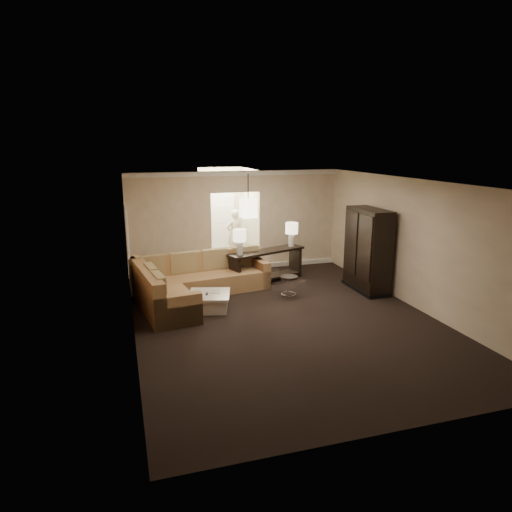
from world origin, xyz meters
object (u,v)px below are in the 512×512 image
object	(u,v)px
coffee_table	(209,301)
person	(234,231)
sectional_sofa	(191,283)
armoire	(367,252)
console_table	(267,263)
drink_table	(289,282)

from	to	relation	value
coffee_table	person	size ratio (longest dim) A/B	0.64
sectional_sofa	person	size ratio (longest dim) A/B	1.96
sectional_sofa	person	xyz separation A→B (m)	(1.91, 3.49, 0.47)
armoire	person	bearing A→B (deg)	119.67
person	sectional_sofa	bearing A→B (deg)	42.68
sectional_sofa	armoire	bearing A→B (deg)	-15.76
sectional_sofa	console_table	distance (m)	2.25
sectional_sofa	drink_table	world-z (taller)	sectional_sofa
coffee_table	armoire	bearing A→B (deg)	3.21
console_table	drink_table	world-z (taller)	console_table
console_table	person	bearing A→B (deg)	74.70
armoire	person	xyz separation A→B (m)	(-2.31, 4.06, -0.11)
coffee_table	console_table	size ratio (longest dim) A/B	0.49
coffee_table	armoire	world-z (taller)	armoire
coffee_table	drink_table	world-z (taller)	drink_table
sectional_sofa	coffee_table	size ratio (longest dim) A/B	3.08
sectional_sofa	person	world-z (taller)	person
console_table	coffee_table	bearing A→B (deg)	-158.20
coffee_table	console_table	bearing A→B (deg)	41.07
armoire	drink_table	size ratio (longest dim) A/B	3.81
console_table	drink_table	distance (m)	1.41
console_table	armoire	distance (m)	2.58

